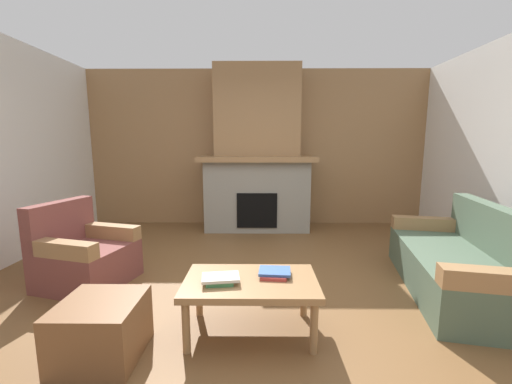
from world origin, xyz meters
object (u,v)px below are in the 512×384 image
at_px(fireplace, 257,160).
at_px(armchair, 84,256).
at_px(ottoman, 101,329).
at_px(couch, 461,264).
at_px(coffee_table, 251,286).

bearing_deg(fireplace, armchair, -128.88).
height_order(armchair, ottoman, armchair).
xyz_separation_m(couch, armchair, (-3.77, 0.17, 0.01)).
height_order(fireplace, ottoman, fireplace).
distance_m(fireplace, coffee_table, 3.16).
bearing_deg(ottoman, coffee_table, 15.87).
bearing_deg(armchair, ottoman, -56.95).
height_order(fireplace, coffee_table, fireplace).
bearing_deg(ottoman, armchair, 123.05).
bearing_deg(ottoman, couch, 17.77).
bearing_deg(couch, fireplace, 130.02).
bearing_deg(fireplace, coffee_table, -90.62).
distance_m(couch, coffee_table, 2.14).
relative_size(armchair, coffee_table, 0.93).
distance_m(armchair, coffee_table, 1.94).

